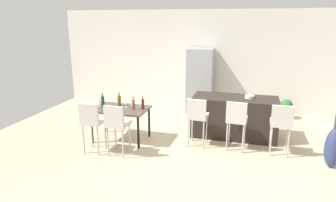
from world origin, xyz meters
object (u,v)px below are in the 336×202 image
object	(u,v)px
bar_chair_right	(281,122)
kitchen_island	(234,117)
wine_bottle_end	(143,104)
wine_glass_left	(126,102)
wine_bottle_middle	(119,101)
dining_chair_near	(92,120)
bar_chair_middle	(237,118)
wine_bottle_near	(103,102)
refrigerator	(200,81)
bar_chair_left	(197,115)
wine_glass_right	(99,101)
dining_chair_far	(117,122)
fruit_bowl	(250,97)
potted_plant	(286,108)
wine_glass_corner	(131,100)
wine_bottle_far	(133,104)
floor_vase	(333,147)
dining_table	(121,111)

from	to	relation	value
bar_chair_right	kitchen_island	bearing A→B (deg)	139.73
wine_bottle_end	wine_glass_left	distance (m)	0.40
wine_bottle_middle	dining_chair_near	bearing A→B (deg)	-100.44
bar_chair_middle	bar_chair_right	size ratio (longest dim) A/B	1.00
wine_bottle_near	refrigerator	xyz separation A→B (m)	(1.72, 2.62, 0.05)
bar_chair_left	wine_glass_left	xyz separation A→B (m)	(-1.59, -0.04, 0.17)
kitchen_island	wine_bottle_end	world-z (taller)	wine_bottle_end
wine_bottle_middle	wine_glass_right	xyz separation A→B (m)	(-0.42, -0.14, 0.01)
dining_chair_far	fruit_bowl	size ratio (longest dim) A/B	5.07
dining_chair_far	potted_plant	distance (m)	4.80
bar_chair_left	fruit_bowl	xyz separation A→B (m)	(1.02, 0.79, 0.26)
wine_glass_corner	wine_bottle_far	bearing A→B (deg)	-58.49
wine_bottle_end	wine_glass_right	size ratio (longest dim) A/B	1.59
bar_chair_right	wine_bottle_middle	world-z (taller)	same
kitchen_island	dining_chair_near	size ratio (longest dim) A/B	1.80
kitchen_island	dining_chair_near	xyz separation A→B (m)	(-2.67, -1.68, 0.24)
wine_glass_right	refrigerator	distance (m)	3.16
wine_bottle_middle	wine_glass_left	size ratio (longest dim) A/B	1.78
dining_chair_far	wine_glass_right	distance (m)	1.12
dining_chair_near	wine_glass_left	bearing A→B (deg)	66.70
wine_bottle_middle	potted_plant	world-z (taller)	wine_bottle_middle
bar_chair_middle	floor_vase	distance (m)	1.78
kitchen_island	bar_chair_left	size ratio (longest dim) A/B	1.80
dining_chair_near	wine_glass_corner	size ratio (longest dim) A/B	6.03
wine_bottle_near	wine_glass_left	distance (m)	0.51
dining_chair_near	wine_bottle_near	xyz separation A→B (m)	(-0.13, 0.73, 0.17)
bar_chair_right	wine_glass_left	size ratio (longest dim) A/B	6.03
wine_glass_right	wine_bottle_middle	bearing A→B (deg)	18.75
wine_bottle_end	potted_plant	size ratio (longest dim) A/B	0.52
bar_chair_left	wine_bottle_middle	world-z (taller)	same
dining_chair_near	potted_plant	xyz separation A→B (m)	(3.96, 3.34, -0.39)
bar_chair_right	wine_bottle_end	distance (m)	2.84
bar_chair_middle	fruit_bowl	distance (m)	0.86
dining_chair_far	potted_plant	world-z (taller)	dining_chair_far
fruit_bowl	refrigerator	bearing A→B (deg)	129.78
wine_bottle_end	potted_plant	xyz separation A→B (m)	(3.20, 2.49, -0.55)
wine_bottle_middle	wine_glass_right	world-z (taller)	wine_bottle_middle
wine_glass_right	wine_glass_corner	xyz separation A→B (m)	(0.66, 0.26, 0.00)
bar_chair_left	wine_bottle_end	xyz separation A→B (m)	(-1.19, -0.04, 0.15)
dining_table	dining_chair_far	size ratio (longest dim) A/B	1.14
kitchen_island	wine_glass_left	bearing A→B (deg)	-160.24
dining_chair_near	wine_bottle_middle	xyz separation A→B (m)	(0.17, 0.93, 0.16)
dining_table	fruit_bowl	bearing A→B (deg)	18.78
potted_plant	bar_chair_middle	bearing A→B (deg)	-116.22
bar_chair_right	floor_vase	size ratio (longest dim) A/B	1.04
wine_bottle_near	fruit_bowl	world-z (taller)	wine_bottle_near
wine_glass_left	fruit_bowl	world-z (taller)	fruit_bowl
bar_chair_left	wine_glass_left	distance (m)	1.60
wine_bottle_end	potted_plant	world-z (taller)	wine_bottle_end
bar_chair_middle	refrigerator	xyz separation A→B (m)	(-1.16, 2.46, 0.22)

